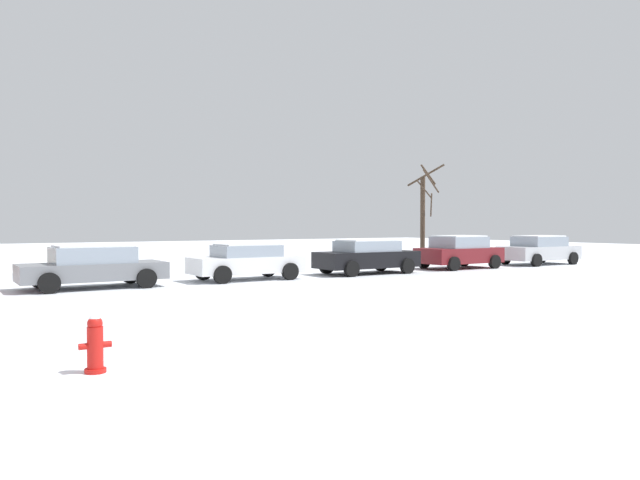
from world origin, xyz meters
TOP-DOWN VIEW (x-y plane):
  - fire_hydrant at (1.16, -2.43)m, footprint 0.44×0.30m
  - parked_car_gray at (3.53, 9.25)m, footprint 4.51×2.17m
  - parked_car_white at (8.99, 9.20)m, footprint 4.19×2.01m
  - parked_car_black at (14.45, 9.05)m, footprint 4.44×2.04m
  - parked_car_maroon at (19.92, 9.19)m, footprint 4.09×2.19m
  - parked_car_silver at (25.38, 8.97)m, footprint 4.49×2.15m
  - tree_far_mid at (20.25, 12.03)m, footprint 1.94×2.04m

SIDE VIEW (x-z plane):
  - fire_hydrant at x=1.16m, z-range 0.00..0.83m
  - parked_car_white at x=8.99m, z-range 0.02..1.38m
  - parked_car_gray at x=3.53m, z-range 0.02..1.42m
  - parked_car_black at x=14.45m, z-range 0.02..1.46m
  - parked_car_silver at x=25.38m, z-range 0.02..1.51m
  - parked_car_maroon at x=19.92m, z-range 0.01..1.56m
  - tree_far_mid at x=20.25m, z-range 0.01..5.21m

